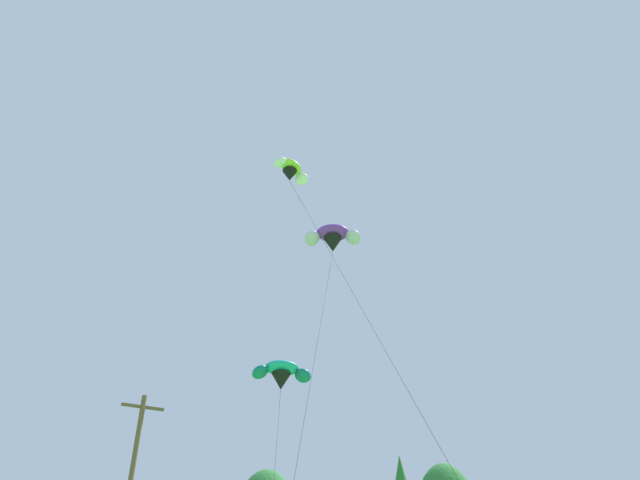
# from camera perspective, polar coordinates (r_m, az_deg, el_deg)

# --- Properties ---
(parafoil_kite_high_teal) EXTENTS (5.78, 10.71, 12.24)m
(parafoil_kite_high_teal) POSITION_cam_1_polar(r_m,az_deg,el_deg) (29.78, -3.68, -12.61)
(parafoil_kite_high_teal) COLOR teal
(parafoil_kite_mid_lime_white) EXTENTS (5.83, 9.11, 21.51)m
(parafoil_kite_mid_lime_white) POSITION_cam_1_polar(r_m,az_deg,el_deg) (31.72, -2.80, 6.54)
(parafoil_kite_mid_lime_white) COLOR #93D633
(parafoil_kite_far_purple) EXTENTS (9.19, 11.81, 21.52)m
(parafoil_kite_far_purple) POSITION_cam_1_polar(r_m,az_deg,el_deg) (35.64, 1.21, 0.18)
(parafoil_kite_far_purple) COLOR purple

